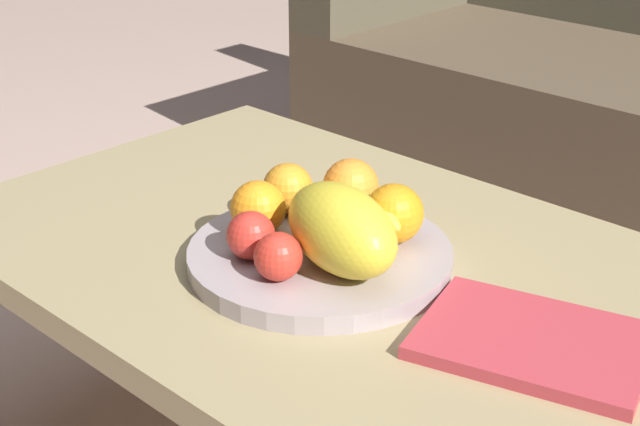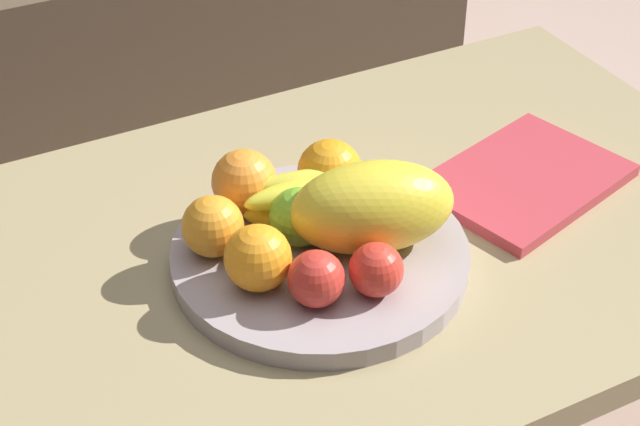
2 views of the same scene
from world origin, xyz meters
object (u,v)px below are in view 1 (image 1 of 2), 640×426
at_px(fruit_bowl, 320,257).
at_px(orange_right, 394,214).
at_px(apple_left, 251,235).
at_px(magazine, 533,342).
at_px(orange_front, 258,208).
at_px(orange_left, 351,187).
at_px(coffee_table, 352,289).
at_px(apple_right, 278,257).
at_px(apple_front, 324,215).
at_px(melon_large_front, 341,229).
at_px(orange_back, 288,188).
at_px(banana_bunch, 354,219).

relative_size(fruit_bowl, orange_right, 4.36).
bearing_deg(apple_left, fruit_bowl, 60.03).
distance_m(fruit_bowl, apple_left, 0.10).
xyz_separation_m(orange_right, magazine, (0.25, -0.06, -0.06)).
xyz_separation_m(fruit_bowl, orange_front, (-0.09, -0.03, 0.05)).
bearing_deg(magazine, orange_right, 150.51).
xyz_separation_m(orange_left, magazine, (0.35, -0.09, -0.06)).
bearing_deg(coffee_table, apple_right, -92.32).
height_order(apple_front, apple_left, apple_front).
xyz_separation_m(coffee_table, magazine, (0.28, -0.01, 0.05)).
relative_size(coffee_table, apple_right, 19.22).
height_order(orange_left, apple_right, orange_left).
bearing_deg(apple_left, coffee_table, 58.56).
height_order(orange_front, apple_right, orange_front).
bearing_deg(melon_large_front, orange_right, 90.23).
xyz_separation_m(melon_large_front, orange_back, (-0.16, 0.07, -0.02)).
bearing_deg(apple_left, banana_bunch, 66.13).
distance_m(coffee_table, orange_left, 0.15).
bearing_deg(fruit_bowl, apple_front, 123.05).
relative_size(apple_front, magazine, 0.28).
bearing_deg(orange_front, magazine, 6.73).
height_order(coffee_table, apple_front, apple_front).
relative_size(orange_back, apple_right, 1.18).
bearing_deg(orange_back, apple_right, -48.28).
bearing_deg(orange_left, banana_bunch, -44.64).
height_order(coffee_table, orange_back, orange_back).
relative_size(coffee_table, melon_large_front, 6.15).
bearing_deg(apple_front, orange_front, -146.91).
bearing_deg(apple_front, magazine, -0.24).
height_order(orange_right, apple_front, orange_right).
xyz_separation_m(apple_front, banana_bunch, (0.03, 0.03, -0.01)).
relative_size(apple_left, banana_bunch, 0.35).
distance_m(apple_left, magazine, 0.37).
xyz_separation_m(apple_left, magazine, (0.35, 0.10, -0.05)).
bearing_deg(apple_left, magazine, 15.82).
distance_m(fruit_bowl, banana_bunch, 0.07).
xyz_separation_m(banana_bunch, magazine, (0.29, -0.03, -0.04)).
relative_size(orange_front, apple_left, 1.19).
relative_size(orange_right, magazine, 0.32).
bearing_deg(orange_right, orange_left, 164.23).
bearing_deg(fruit_bowl, apple_right, -78.42).
distance_m(orange_back, apple_left, 0.14).
relative_size(orange_right, apple_left, 1.27).
bearing_deg(banana_bunch, coffee_table, -54.86).
bearing_deg(apple_right, orange_right, 78.39).
bearing_deg(apple_right, banana_bunch, 92.59).
height_order(fruit_bowl, apple_right, apple_right).
bearing_deg(orange_left, fruit_bowl, -67.69).
xyz_separation_m(coffee_table, melon_large_front, (0.03, -0.06, 0.12)).
bearing_deg(orange_right, melon_large_front, -89.77).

